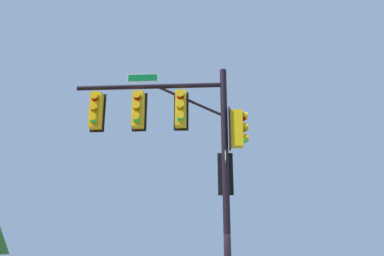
{
  "coord_description": "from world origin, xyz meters",
  "views": [
    {
      "loc": [
        3.52,
        11.14,
        1.74
      ],
      "look_at": [
        0.95,
        -0.09,
        5.48
      ],
      "focal_mm": 39.3,
      "sensor_mm": 36.0,
      "label": 1
    }
  ],
  "objects": [
    {
      "name": "signal_pole_assembly",
      "position": [
        1.12,
        -0.37,
        5.22
      ],
      "size": [
        5.01,
        1.81,
        7.38
      ],
      "color": "black",
      "rests_on": "ground_plane"
    }
  ]
}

